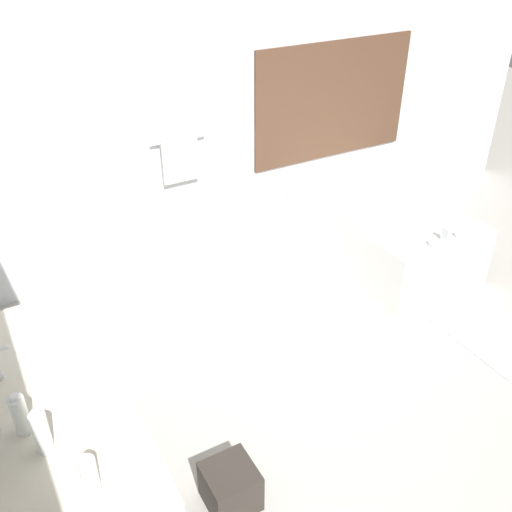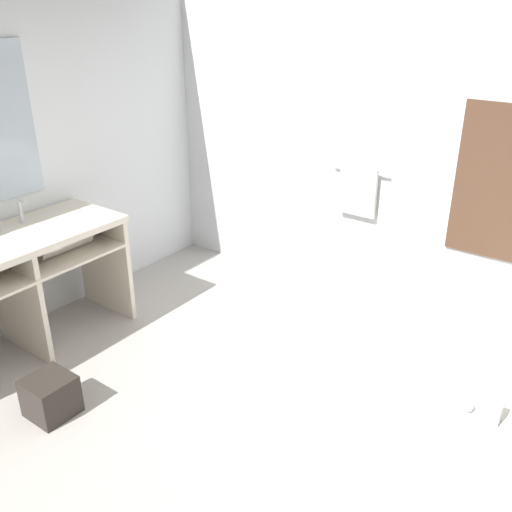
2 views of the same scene
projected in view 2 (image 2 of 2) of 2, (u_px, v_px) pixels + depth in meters
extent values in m
plane|color=#A8A39E|center=(219.00, 458.00, 3.29)|extent=(16.00, 16.00, 0.00)
cube|color=silver|center=(402.00, 150.00, 4.35)|extent=(7.40, 0.06, 2.70)
cylinder|color=silver|center=(360.00, 171.00, 4.54)|extent=(0.50, 0.02, 0.02)
cube|color=beige|center=(358.00, 191.00, 4.61)|extent=(0.32, 0.04, 0.40)
cube|color=beige|center=(7.00, 242.00, 3.91)|extent=(0.66, 1.61, 0.05)
cube|color=beige|center=(13.00, 270.00, 4.00)|extent=(0.63, 1.53, 0.02)
cylinder|color=white|center=(39.00, 236.00, 4.11)|extent=(0.39, 0.39, 0.13)
cube|color=beige|center=(19.00, 300.00, 4.11)|extent=(0.61, 0.04, 0.86)
cube|color=beige|center=(105.00, 262.00, 4.68)|extent=(0.61, 0.04, 0.86)
cylinder|color=beige|center=(64.00, 243.00, 4.24)|extent=(0.13, 0.44, 0.13)
cylinder|color=silver|center=(22.00, 221.00, 4.18)|extent=(0.04, 0.04, 0.02)
cylinder|color=silver|center=(20.00, 210.00, 4.14)|extent=(0.02, 0.02, 0.16)
cube|color=silver|center=(22.00, 202.00, 4.09)|extent=(0.07, 0.01, 0.01)
cube|color=silver|center=(497.00, 413.00, 2.76)|extent=(0.04, 0.07, 0.12)
sphere|color=silver|center=(467.00, 406.00, 2.85)|extent=(0.06, 0.06, 0.06)
cube|color=#2D2823|center=(51.00, 396.00, 3.59)|extent=(0.28, 0.28, 0.26)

